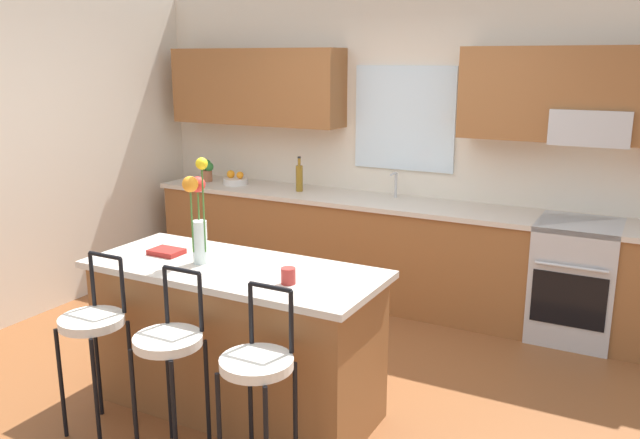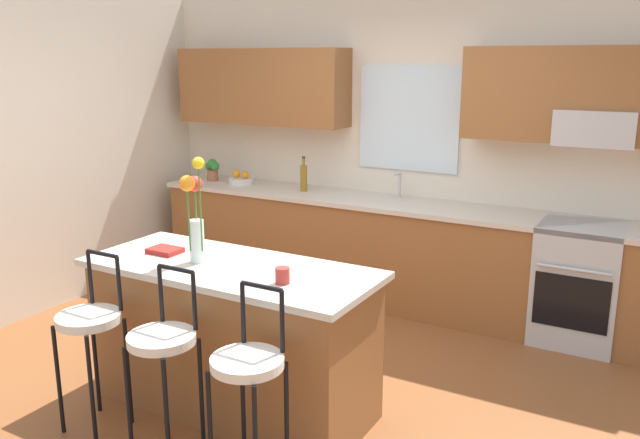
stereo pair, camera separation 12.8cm
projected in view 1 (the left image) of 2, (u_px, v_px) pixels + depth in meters
ground_plane at (290, 383)px, 4.35m from camera, size 14.00×14.00×0.00m
wall_left at (44, 152)px, 5.45m from camera, size 0.12×4.60×2.70m
back_wall_assembly at (407, 129)px, 5.67m from camera, size 5.60×0.50×2.70m
counter_run at (388, 252)px, 5.69m from camera, size 4.56×0.64×0.92m
sink_faucet at (395, 182)px, 5.67m from camera, size 0.02×0.13×0.23m
oven_range at (574, 281)px, 4.97m from camera, size 0.60×0.64×0.92m
kitchen_island at (236, 338)px, 3.94m from camera, size 1.79×0.75×0.92m
bar_stool_near at (93, 329)px, 3.65m from camera, size 0.36×0.36×1.04m
bar_stool_middle at (169, 349)px, 3.40m from camera, size 0.36×0.36×1.04m
bar_stool_far at (258, 372)px, 3.15m from camera, size 0.36×0.36×1.04m
flower_vase at (198, 213)px, 3.81m from camera, size 0.15×0.17×0.64m
mug_ceramic at (288, 276)px, 3.52m from camera, size 0.08×0.08×0.09m
cookbook at (167, 252)px, 4.06m from camera, size 0.20×0.15×0.03m
fruit_bowl_oranges at (235, 180)px, 6.31m from camera, size 0.24×0.24×0.13m
bottle_olive_oil at (299, 177)px, 5.96m from camera, size 0.06×0.06×0.32m
potted_plant_small at (206, 169)px, 6.44m from camera, size 0.17×0.11×0.22m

